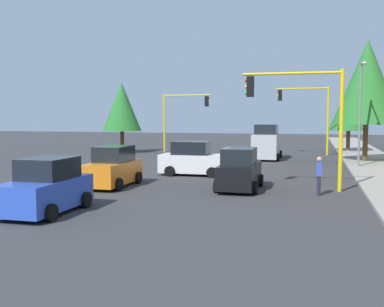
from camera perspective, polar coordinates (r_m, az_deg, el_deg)
The scene contains 16 objects.
ground_plane at distance 28.79m, azimuth 2.07°, elevation -2.22°, with size 120.00×120.00×0.00m, color #353538.
sidewalk_kerb at distance 33.32m, azimuth 21.98°, elevation -1.48°, with size 80.00×4.00×0.15m, color gray.
lane_arrow_near at distance 19.13m, azimuth -14.61°, elevation -5.91°, with size 2.40×1.10×1.10m.
traffic_signal_far_left at distance 41.88m, azimuth 14.12°, elevation 5.61°, with size 0.36×4.59×5.99m.
traffic_signal_far_right at distance 43.55m, azimuth -1.15°, elevation 5.31°, with size 0.36×4.59×5.51m.
traffic_signal_near_left at distance 21.89m, azimuth 13.28°, elevation 5.82°, with size 0.36×4.59×5.57m.
street_lamp_curbside at distance 31.63m, azimuth 20.19°, elevation 6.02°, with size 2.15×0.28×7.00m.
tree_opposite_side at distance 43.46m, azimuth -8.69°, elevation 5.74°, with size 3.59×3.59×6.54m.
tree_roadside_far at distance 45.99m, azimuth 18.89°, elevation 5.56°, with size 3.64×3.64×6.63m.
tree_roadside_mid at distance 36.14m, azimuth 20.88°, elevation 8.25°, with size 4.88×4.88×8.95m.
delivery_van_silver at distance 37.10m, azimuth 9.23°, elevation 1.28°, with size 4.80×2.22×2.77m.
car_black at distance 21.73m, azimuth 5.91°, elevation -2.14°, with size 3.86×1.94×1.98m.
car_blue at distance 17.33m, azimuth -17.58°, elevation -4.09°, with size 3.88×2.09×1.98m.
car_white at distance 26.86m, azimuth 0.21°, elevation -0.79°, with size 2.02×3.98×1.98m.
car_orange at distance 22.98m, azimuth -9.78°, elevation -1.80°, with size 3.95×1.96×1.98m.
pedestrian_crossing at distance 20.84m, azimuth 15.45°, elevation -2.54°, with size 0.40×0.24×1.70m.
Camera 1 is at (27.87, 6.28, 3.50)m, focal length 43.04 mm.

